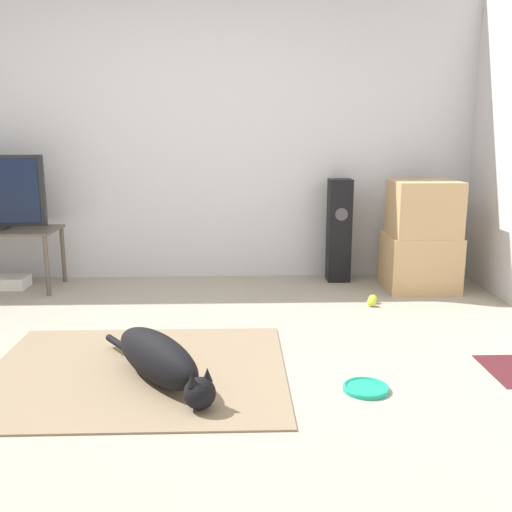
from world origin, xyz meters
The scene contains 11 objects.
ground_plane centered at (0.00, 0.00, 0.00)m, with size 12.00×12.00×0.00m, color #9E9384.
wall_back centered at (0.00, 2.10, 1.27)m, with size 8.00×0.06×2.55m.
area_rug centered at (-0.06, -0.04, 0.01)m, with size 1.62×1.32×0.01m.
dog centered at (0.09, -0.19, 0.13)m, with size 0.70×0.91×0.26m.
frisbee centered at (1.15, -0.30, 0.01)m, with size 0.24×0.24×0.03m.
cardboard_box_lower centered at (2.01, 1.60, 0.23)m, with size 0.57×0.49×0.46m.
cardboard_box_upper centered at (2.02, 1.58, 0.68)m, with size 0.52×0.45×0.45m.
floor_speaker centered at (1.38, 1.90, 0.45)m, with size 0.19×0.20×0.89m.
tennis_ball_by_boxes centered at (1.51, 1.12, 0.03)m, with size 0.07×0.07×0.07m.
tennis_ball_near_speaker centered at (1.53, 1.20, 0.03)m, with size 0.07×0.07×0.07m.
game_console centered at (-1.42, 1.73, 0.05)m, with size 0.28×0.23×0.10m.
Camera 1 is at (0.50, -2.97, 1.29)m, focal length 40.00 mm.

